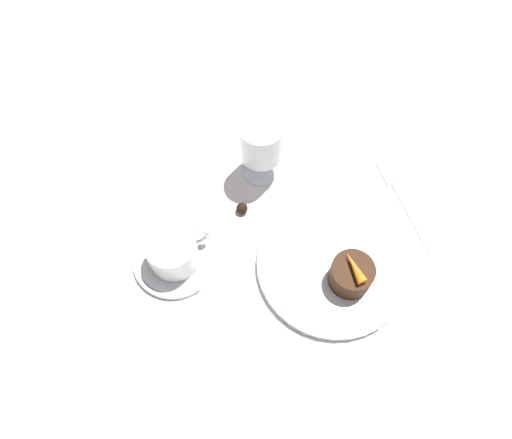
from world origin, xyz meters
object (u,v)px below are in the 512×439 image
(coffee_cup, at_px, (173,251))
(wine_glass, at_px, (261,144))
(dinner_plate, at_px, (333,264))
(fork, at_px, (399,194))
(dessert_cake, at_px, (351,274))

(coffee_cup, height_order, wine_glass, wine_glass)
(dinner_plate, bearing_deg, wine_glass, 91.03)
(fork, distance_m, dessert_cake, 0.19)
(coffee_cup, relative_size, dessert_cake, 1.56)
(wine_glass, xyz_separation_m, dessert_cake, (0.01, -0.25, -0.04))
(dinner_plate, xyz_separation_m, wine_glass, (-0.00, 0.22, 0.07))
(coffee_cup, distance_m, fork, 0.40)
(wine_glass, relative_size, fork, 0.68)
(coffee_cup, distance_m, wine_glass, 0.23)
(coffee_cup, xyz_separation_m, wine_glass, (0.21, 0.08, 0.04))
(dessert_cake, bearing_deg, coffee_cup, 141.60)
(wine_glass, xyz_separation_m, fork, (0.18, -0.17, -0.08))
(dinner_plate, height_order, fork, dinner_plate)
(dinner_plate, relative_size, coffee_cup, 2.31)
(dessert_cake, bearing_deg, fork, 26.33)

